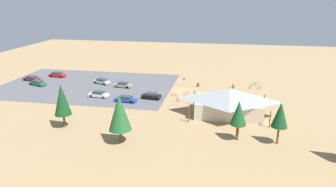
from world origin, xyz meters
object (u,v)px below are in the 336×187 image
bicycle_silver_near_porch (186,93)px  car_blue_inner_stall (126,99)px  car_black_aisle_side (151,96)px  car_tan_front_row (123,85)px  bicycle_black_lone_west (203,99)px  pine_center (239,113)px  car_maroon_mid_lot (32,78)px  trash_bin (198,85)px  bicycle_yellow_yard_right (178,100)px  bicycle_red_front_row (255,84)px  bicycle_orange_edge_north (192,99)px  car_red_by_curb (57,75)px  pine_far_east (120,113)px  car_green_second_row (38,83)px  bike_pavilion (229,101)px  bicycle_white_yard_front (259,88)px  car_white_end_stall (99,94)px  bicycle_purple_back_row (174,95)px  pine_west (62,100)px  visitor_crossing_yard (233,85)px  pine_east (280,115)px  lot_sign (184,81)px  car_silver_near_entry (102,81)px  bicycle_green_trailside (250,87)px

bicycle_silver_near_porch → car_blue_inner_stall: (12.26, 7.43, 0.35)m
car_black_aisle_side → car_tan_front_row: size_ratio=0.96×
car_black_aisle_side → bicycle_black_lone_west: bearing=-173.8°
pine_center → car_maroon_mid_lot: bearing=-26.5°
trash_bin → bicycle_yellow_yard_right: size_ratio=0.60×
bicycle_black_lone_west → car_tan_front_row: (20.61, -6.46, 0.31)m
bicycle_red_front_row → bicycle_black_lone_west: bearing=49.6°
car_maroon_mid_lot → car_tan_front_row: 26.48m
bicycle_black_lone_west → bicycle_orange_edge_north: size_ratio=0.83×
car_tan_front_row → car_red_by_curb: bearing=-16.8°
car_maroon_mid_lot → car_blue_inner_stall: bearing=158.2°
pine_far_east → car_green_second_row: bearing=-40.8°
pine_center → bike_pavilion: bearing=-82.6°
bicycle_white_yard_front → car_tan_front_row: 33.91m
bicycle_white_yard_front → car_blue_inner_stall: bearing=27.2°
car_white_end_stall → bicycle_black_lone_west: bearing=-174.6°
bicycle_white_yard_front → bicycle_silver_near_porch: bearing=24.1°
bicycle_yellow_yard_right → bicycle_purple_back_row: 3.74m
pine_center → car_maroon_mid_lot: pine_center is taller
trash_bin → bicycle_white_yard_front: size_ratio=0.59×
pine_west → bicycle_purple_back_row: size_ratio=4.82×
bicycle_black_lone_west → visitor_crossing_yard: size_ratio=0.75×
bicycle_red_front_row → pine_west: bearing=43.6°
bike_pavilion → bicycle_black_lone_west: (5.43, -8.13, -2.59)m
bicycle_yellow_yard_right → car_red_by_curb: 39.65m
bicycle_orange_edge_north → visitor_crossing_yard: size_ratio=0.91×
pine_east → pine_far_east: pine_far_east is taller
pine_east → bicycle_silver_near_porch: pine_east is taller
pine_east → car_white_end_stall: size_ratio=1.47×
bicycle_orange_edge_north → car_tan_front_row: bearing=-21.4°
bicycle_red_front_row → car_red_by_curb: bearing=1.5°
car_maroon_mid_lot → car_white_end_stall: car_white_end_stall is taller
bicycle_red_front_row → bicycle_orange_edge_north: bicycle_red_front_row is taller
pine_west → pine_center: 29.74m
lot_sign → car_red_by_curb: (36.52, -2.74, -0.66)m
trash_bin → pine_center: (-8.88, 29.31, 4.08)m
trash_bin → bicycle_red_front_row: 14.81m
bicycle_white_yard_front → car_tan_front_row: car_tan_front_row is taller
pine_west → car_tan_front_row: (-2.31, -25.56, -4.37)m
pine_east → bicycle_yellow_yard_right: bearing=-43.4°
bicycle_white_yard_front → car_green_second_row: bearing=7.0°
pine_west → pine_center: (-29.74, -0.34, -0.53)m
trash_bin → lot_sign: size_ratio=0.41×
bicycle_yellow_yard_right → bicycle_orange_edge_north: bearing=-161.5°
car_silver_near_entry → bike_pavilion: bearing=152.9°
car_tan_front_row → car_white_end_stall: size_ratio=0.98×
pine_east → bike_pavilion: bearing=-55.3°
bicycle_yellow_yard_right → bicycle_black_lone_west: bearing=-162.2°
bicycle_orange_edge_north → car_white_end_stall: 21.25m
bicycle_black_lone_west → bicycle_green_trailside: 15.93m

